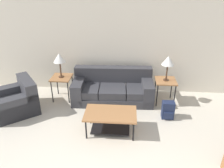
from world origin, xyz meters
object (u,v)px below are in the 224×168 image
couch (113,89)px  backpack (168,110)px  table_lamp_left (59,58)px  armchair (17,101)px  table_lamp_right (168,61)px  coffee_table (111,118)px  side_table_left (62,79)px  side_table_right (166,83)px

couch → backpack: 1.55m
table_lamp_left → backpack: 2.93m
armchair → table_lamp_right: 3.78m
coffee_table → side_table_left: 1.94m
coffee_table → side_table_right: bearing=45.9°
coffee_table → side_table_left: (-1.40, 1.33, 0.22)m
table_lamp_left → backpack: bearing=-15.3°
table_lamp_left → backpack: table_lamp_left is taller
side_table_right → couch: bearing=177.8°
armchair → side_table_left: bearing=37.7°
couch → table_lamp_right: size_ratio=3.31×
armchair → table_lamp_right: table_lamp_right is taller
coffee_table → table_lamp_left: bearing=136.3°
table_lamp_right → backpack: size_ratio=1.52×
table_lamp_left → backpack: size_ratio=1.52×
side_table_left → couch: bearing=2.2°
armchair → backpack: 3.60m
couch → side_table_right: couch is taller
couch → armchair: bearing=-161.4°
armchair → coffee_table: (2.32, -0.62, 0.06)m
couch → side_table_right: (1.35, -0.05, 0.27)m
table_lamp_right → table_lamp_left: bearing=180.0°
armchair → table_lamp_left: (0.92, 0.71, 0.86)m
table_lamp_right → backpack: bearing=-91.1°
side_table_left → coffee_table: bearing=-43.7°
backpack → table_lamp_right: bearing=88.9°
armchair → table_lamp_left: bearing=37.7°
armchair → table_lamp_left: 1.45m
side_table_left → table_lamp_right: table_lamp_right is taller
coffee_table → backpack: size_ratio=2.54×
coffee_table → table_lamp_left: 2.09m
side_table_left → table_lamp_left: bearing=-63.4°
armchair → side_table_left: size_ratio=2.07×
couch → table_lamp_right: table_lamp_right is taller
couch → coffee_table: bearing=-87.8°
couch → side_table_right: bearing=-2.2°
armchair → side_table_right: (3.61, 0.71, 0.28)m
side_table_right → table_lamp_left: 2.75m
backpack → couch: bearing=149.5°
couch → backpack: size_ratio=5.02×
couch → coffee_table: couch is taller
armchair → side_table_right: armchair is taller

